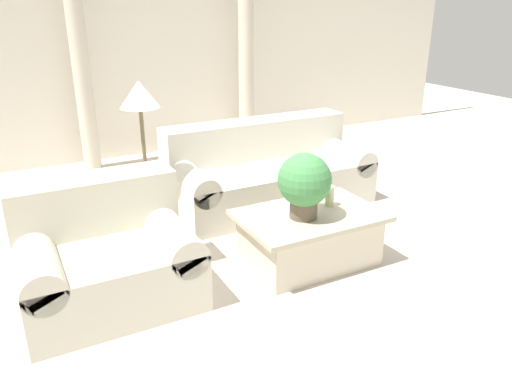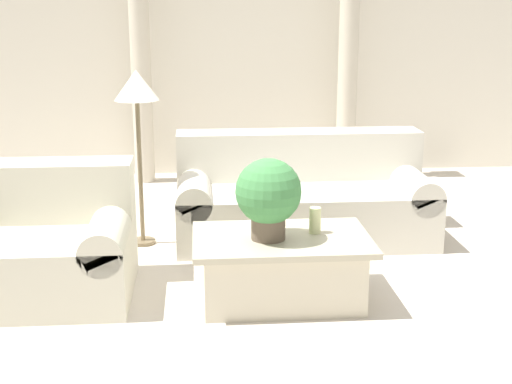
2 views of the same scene
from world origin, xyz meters
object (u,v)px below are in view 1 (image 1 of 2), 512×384
at_px(coffee_table, 309,237).
at_px(floor_lamp, 140,104).
at_px(potted_plant, 304,182).
at_px(sofa_long, 267,172).
at_px(loveseat, 105,253).

bearing_deg(coffee_table, floor_lamp, 129.13).
bearing_deg(floor_lamp, potted_plant, -54.30).
distance_m(sofa_long, floor_lamp, 1.59).
height_order(sofa_long, potted_plant, potted_plant).
distance_m(sofa_long, loveseat, 2.20).
bearing_deg(potted_plant, loveseat, 168.61).
height_order(coffee_table, potted_plant, potted_plant).
bearing_deg(floor_lamp, loveseat, -121.90).
xyz_separation_m(coffee_table, potted_plant, (-0.09, -0.04, 0.51)).
distance_m(sofa_long, potted_plant, 1.48).
relative_size(loveseat, coffee_table, 1.04).
bearing_deg(sofa_long, coffee_table, -104.03).
xyz_separation_m(loveseat, potted_plant, (1.50, -0.30, 0.39)).
bearing_deg(loveseat, sofa_long, 28.92).
height_order(loveseat, floor_lamp, floor_lamp).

